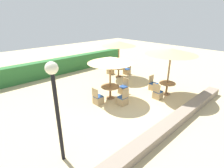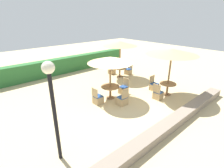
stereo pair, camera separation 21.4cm
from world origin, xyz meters
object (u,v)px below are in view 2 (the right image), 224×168
object	(u,v)px
lamp_post	(52,94)
patio_chair_back_right_north	(112,71)
patio_chair_center_east	(124,89)
patio_chair_center_west	(98,99)
parasol_center	(110,60)
patio_chair_front_right_north	(154,86)
patio_chair_center_south	(122,100)
patio_chair_front_right_west	(158,95)
parasol_back_right	(120,44)
patio_chair_back_right_east	(128,71)
round_table_back_right	(120,70)
parasol_front_right	(172,52)
round_table_center	(110,89)
round_table_front_right	(168,86)

from	to	relation	value
lamp_post	patio_chair_back_right_north	size ratio (longest dim) A/B	3.57
patio_chair_center_east	patio_chair_center_west	distance (m)	1.97
patio_chair_center_west	parasol_center	bearing A→B (deg)	93.01
patio_chair_back_right_north	patio_chair_front_right_north	distance (m)	4.28
patio_chair_center_south	patio_chair_front_right_north	bearing A→B (deg)	0.66
patio_chair_center_west	patio_chair_front_right_west	world-z (taller)	same
parasol_center	parasol_back_right	bearing A→B (deg)	37.63
patio_chair_back_right_east	patio_chair_front_right_west	xyz separation A→B (m)	(-2.02, -4.18, 0.00)
patio_chair_back_right_east	patio_chair_center_south	xyz separation A→B (m)	(-4.01, -3.31, 0.00)
patio_chair_center_south	round_table_back_right	bearing A→B (deg)	47.46
patio_chair_front_right_north	patio_chair_center_south	bearing A→B (deg)	0.66
patio_chair_back_right_north	patio_chair_center_east	distance (m)	3.88
patio_chair_center_west	patio_chair_front_right_north	bearing A→B (deg)	75.85
patio_chair_center_south	patio_chair_front_right_west	world-z (taller)	same
round_table_back_right	parasol_center	bearing A→B (deg)	-142.37
parasol_back_right	patio_chair_center_west	world-z (taller)	parasol_back_right
patio_chair_back_right_east	parasol_center	bearing A→B (deg)	120.02
parasol_front_right	round_table_center	bearing A→B (deg)	145.89
patio_chair_back_right_north	patio_chair_back_right_east	world-z (taller)	same
patio_chair_center_south	round_table_front_right	size ratio (longest dim) A/B	0.97
patio_chair_back_right_east	patio_chair_center_south	distance (m)	5.20
patio_chair_back_right_north	parasol_front_right	bearing A→B (deg)	87.82
patio_chair_front_right_north	patio_chair_back_right_north	bearing A→B (deg)	-93.00
patio_chair_back_right_north	parasol_front_right	xyz separation A→B (m)	(-0.20, -5.20, 2.31)
parasol_back_right	patio_chair_center_south	world-z (taller)	parasol_back_right
patio_chair_center_east	patio_chair_back_right_north	bearing A→B (deg)	-31.04
parasol_center	patio_chair_front_right_west	distance (m)	3.35
patio_chair_back_right_north	patio_chair_front_right_west	xyz separation A→B (m)	(-1.10, -5.17, 0.00)
patio_chair_center_south	round_table_front_right	distance (m)	3.04
lamp_post	parasol_center	distance (m)	4.82
parasol_back_right	patio_chair_back_right_east	xyz separation A→B (m)	(0.93, -0.04, -2.25)
parasol_center	round_table_center	size ratio (longest dim) A/B	2.34
parasol_back_right	patio_chair_front_right_west	bearing A→B (deg)	-104.49
patio_chair_front_right_west	patio_chair_back_right_north	bearing A→B (deg)	167.98
lamp_post	parasol_back_right	world-z (taller)	lamp_post
parasol_back_right	patio_chair_front_right_west	world-z (taller)	parasol_back_right
patio_chair_center_east	patio_chair_center_west	size ratio (longest dim) A/B	1.00
lamp_post	round_table_front_right	bearing A→B (deg)	2.95
round_table_front_right	patio_chair_front_right_north	bearing A→B (deg)	91.62
patio_chair_back_right_east	patio_chair_center_east	xyz separation A→B (m)	(-2.93, -2.34, 0.00)
round_table_front_right	parasol_center	bearing A→B (deg)	145.89
patio_chair_center_west	patio_chair_front_right_west	xyz separation A→B (m)	(2.87, -1.84, 0.00)
lamp_post	patio_chair_center_west	xyz separation A→B (m)	(3.30, 2.23, -2.09)
parasol_back_right	patio_chair_front_right_west	distance (m)	4.90
patio_chair_center_west	patio_chair_center_south	bearing A→B (deg)	42.02
patio_chair_center_west	parasol_front_right	distance (m)	4.80
round_table_front_right	patio_chair_center_west	bearing A→B (deg)	153.64
patio_chair_back_right_north	round_table_center	bearing A→B (deg)	47.23
patio_chair_center_east	patio_chair_center_west	world-z (taller)	same
patio_chair_back_right_east	patio_chair_center_west	xyz separation A→B (m)	(-4.89, -2.33, 0.00)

